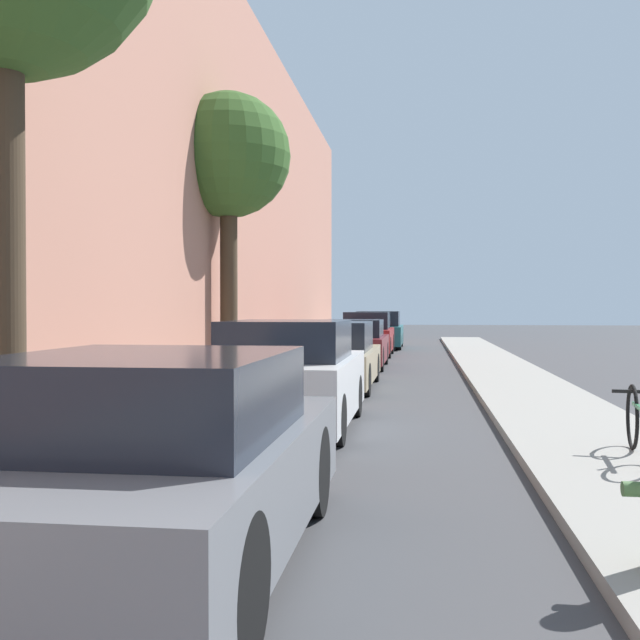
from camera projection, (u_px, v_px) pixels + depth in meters
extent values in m
plane|color=#3D3D3F|center=(374.00, 396.00, 14.11)|extent=(120.00, 120.00, 0.00)
cube|color=gray|center=(224.00, 390.00, 14.49)|extent=(2.00, 52.00, 0.12)
cube|color=gray|center=(533.00, 395.00, 13.72)|extent=(2.00, 52.00, 0.12)
cube|color=tan|center=(156.00, 133.00, 14.59)|extent=(0.70, 52.00, 10.11)
cylinder|color=black|center=(114.00, 465.00, 6.20)|extent=(0.22, 0.71, 0.71)
cylinder|color=black|center=(311.00, 471.00, 5.98)|extent=(0.22, 0.71, 0.71)
cylinder|color=black|center=(232.00, 588.00, 3.48)|extent=(0.22, 0.71, 0.71)
cube|color=slate|center=(156.00, 483.00, 4.83)|extent=(1.87, 4.07, 0.66)
cube|color=black|center=(146.00, 395.00, 4.66)|extent=(1.65, 2.12, 0.51)
cylinder|color=black|center=(254.00, 394.00, 11.62)|extent=(0.22, 0.63, 0.63)
cylinder|color=black|center=(354.00, 396.00, 11.42)|extent=(0.22, 0.63, 0.63)
cylinder|color=black|center=(210.00, 417.00, 9.18)|extent=(0.22, 0.63, 0.63)
cylinder|color=black|center=(335.00, 420.00, 8.98)|extent=(0.22, 0.63, 0.63)
cube|color=silver|center=(290.00, 387.00, 10.30)|extent=(1.75, 3.97, 0.80)
cube|color=black|center=(288.00, 340.00, 10.13)|extent=(1.54, 2.06, 0.52)
cylinder|color=black|center=(309.00, 367.00, 17.03)|extent=(0.22, 0.63, 0.63)
cylinder|color=black|center=(374.00, 368.00, 16.84)|extent=(0.22, 0.63, 0.63)
cylinder|color=black|center=(287.00, 379.00, 14.18)|extent=(0.22, 0.63, 0.63)
cylinder|color=black|center=(364.00, 380.00, 13.98)|extent=(0.22, 0.63, 0.63)
cube|color=tan|center=(334.00, 365.00, 15.50)|extent=(1.66, 4.64, 0.62)
cube|color=black|center=(333.00, 336.00, 15.31)|extent=(1.46, 2.41, 0.57)
cylinder|color=black|center=(331.00, 353.00, 22.20)|extent=(0.22, 0.66, 0.66)
cylinder|color=black|center=(384.00, 353.00, 21.99)|extent=(0.22, 0.66, 0.66)
cylinder|color=black|center=(319.00, 358.00, 19.66)|extent=(0.22, 0.66, 0.66)
cylinder|color=black|center=(379.00, 359.00, 19.45)|extent=(0.22, 0.66, 0.66)
cube|color=maroon|center=(353.00, 349.00, 20.82)|extent=(1.79, 4.13, 0.68)
cube|color=black|center=(353.00, 328.00, 20.65)|extent=(1.57, 2.15, 0.47)
cylinder|color=black|center=(350.00, 344.00, 27.33)|extent=(0.22, 0.71, 0.71)
cylinder|color=black|center=(391.00, 344.00, 27.14)|extent=(0.22, 0.71, 0.71)
cylinder|color=black|center=(343.00, 347.00, 24.80)|extent=(0.22, 0.71, 0.71)
cylinder|color=black|center=(388.00, 348.00, 24.60)|extent=(0.22, 0.71, 0.71)
cube|color=maroon|center=(368.00, 339.00, 25.96)|extent=(1.68, 4.12, 0.74)
cube|color=black|center=(367.00, 320.00, 25.79)|extent=(1.48, 2.14, 0.58)
cylinder|color=black|center=(361.00, 339.00, 32.33)|extent=(0.22, 0.60, 0.60)
cylinder|color=black|center=(400.00, 340.00, 32.10)|extent=(0.22, 0.60, 0.60)
cylinder|color=black|center=(356.00, 342.00, 29.61)|extent=(0.22, 0.60, 0.60)
cylinder|color=black|center=(398.00, 342.00, 29.39)|extent=(0.22, 0.60, 0.60)
cube|color=#1E6066|center=(379.00, 335.00, 30.85)|extent=(1.89, 4.43, 0.75)
cube|color=black|center=(379.00, 319.00, 30.67)|extent=(1.67, 2.30, 0.60)
cylinder|color=#423323|center=(5.00, 242.00, 6.68)|extent=(0.35, 0.35, 4.24)
cylinder|color=#423323|center=(229.00, 282.00, 17.21)|extent=(0.40, 0.40, 4.25)
sphere|color=#335623|center=(229.00, 155.00, 17.16)|extent=(2.85, 2.85, 2.85)
cylinder|color=#47703D|center=(635.00, 489.00, 4.41)|extent=(0.15, 0.09, 0.09)
torus|color=black|center=(632.00, 417.00, 8.12)|extent=(0.12, 0.71, 0.71)
cube|color=#2D7547|center=(640.00, 408.00, 7.62)|extent=(0.14, 0.86, 0.04)
cube|color=black|center=(634.00, 392.00, 8.04)|extent=(0.44, 0.09, 0.04)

